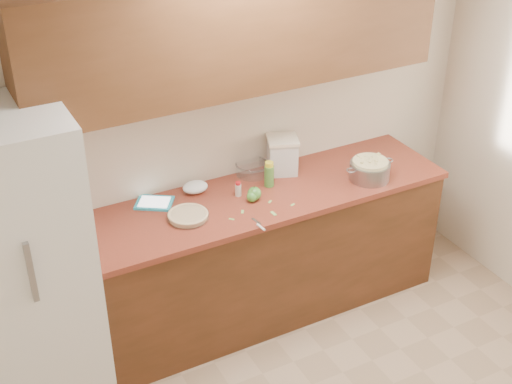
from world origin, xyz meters
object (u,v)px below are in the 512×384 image
pie (188,216)px  colander (370,170)px  flour_canister (282,155)px  tablet (154,203)px

pie → colander: size_ratio=0.70×
flour_canister → tablet: bearing=179.7°
flour_canister → tablet: (-0.91, 0.01, -0.12)m
pie → colander: colander is taller
flour_canister → pie: bearing=-162.5°
pie → tablet: 0.28m
colander → tablet: (-1.37, 0.36, -0.06)m
tablet → pie: bearing=-31.7°
pie → colander: bearing=-4.9°
flour_canister → tablet: 0.92m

